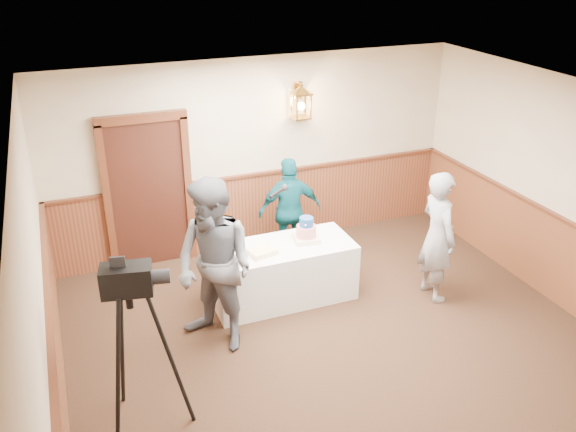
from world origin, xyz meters
name	(u,v)px	position (x,y,z in m)	size (l,w,h in m)	color
ground	(368,384)	(0.00, 0.00, 0.00)	(7.00, 7.00, 0.00)	black
room_shell	(350,237)	(-0.05, 0.45, 1.52)	(6.02, 7.02, 2.81)	#BDA78D
display_table	(282,272)	(-0.23, 1.90, 0.38)	(1.80, 0.80, 0.75)	white
tiered_cake	(306,231)	(0.11, 1.93, 0.87)	(0.35, 0.35, 0.32)	beige
sheet_cake_yellow	(263,252)	(-0.53, 1.79, 0.78)	(0.32, 0.24, 0.07)	#F5D292
sheet_cake_green	(223,248)	(-0.95, 2.04, 0.79)	(0.33, 0.26, 0.08)	#B6EAA5
interviewer	(215,267)	(-1.26, 1.27, 1.00)	(1.64, 1.23, 2.01)	slate
baker	(438,236)	(1.60, 1.24, 0.86)	(0.62, 0.41, 1.71)	gray
assistant_p	(290,210)	(0.24, 2.82, 0.77)	(0.90, 0.38, 1.54)	#0E505C
tv_camera_rig	(137,360)	(-2.28, 0.25, 0.79)	(0.69, 0.65, 1.76)	black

